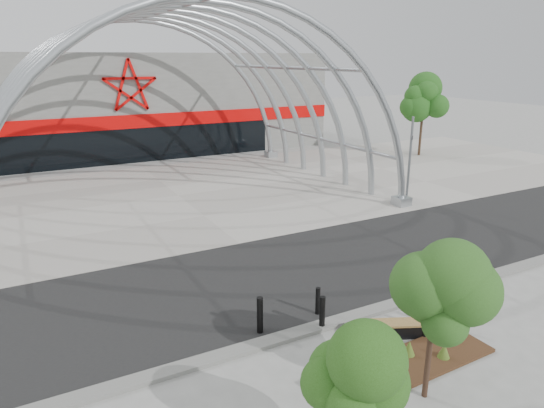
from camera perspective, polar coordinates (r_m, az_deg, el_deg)
ground at (r=15.32m, az=7.24°, el=-13.25°), size 140.00×140.00×0.00m
road at (r=17.94m, az=0.76°, el=-8.35°), size 140.00×7.00×0.02m
forecourt at (r=28.41m, az=-10.96°, el=0.96°), size 60.00×17.00×0.04m
kerb at (r=15.12m, az=7.80°, el=-13.46°), size 60.00×0.50×0.12m
arena_building at (r=45.01m, az=-18.27°, el=11.37°), size 34.00×15.24×8.00m
vault_canopy at (r=28.41m, az=-10.96°, el=0.96°), size 20.80×15.80×20.36m
planting_bed at (r=13.71m, az=16.06°, el=-17.23°), size 4.68×1.55×0.49m
signal_pole at (r=27.05m, az=15.90°, el=5.14°), size 0.22×0.67×4.70m
street_tree_0 at (r=9.33m, az=9.37°, el=-17.81°), size 1.45×1.45×3.31m
street_tree_1 at (r=11.36m, az=18.72°, el=-9.42°), size 1.65×1.65×3.89m
bench_0 at (r=12.79m, az=8.88°, el=-19.10°), size 1.87×0.86×0.38m
bench_1 at (r=14.70m, az=14.33°, el=-14.08°), size 2.20×1.35×0.46m
bollard_0 at (r=14.26m, az=-1.43°, el=-12.95°), size 0.18×0.18×1.13m
bollard_1 at (r=15.30m, az=5.41°, el=-11.30°), size 0.14×0.14×0.90m
bollard_2 at (r=14.53m, az=5.93°, el=-12.64°), size 0.17×0.17×1.04m
bollard_3 at (r=15.41m, az=20.42°, el=-12.04°), size 0.15×0.15×0.96m
bollard_4 at (r=15.19m, az=18.61°, el=-12.51°), size 0.14×0.14×0.86m
bg_tree_1 at (r=40.83m, az=17.38°, el=11.33°), size 2.70×2.70×5.91m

